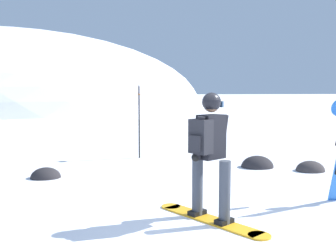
# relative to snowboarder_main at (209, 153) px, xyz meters

# --- Properties ---
(ground_plane) EXTENTS (300.00, 300.00, 0.00)m
(ground_plane) POSITION_rel_snowboarder_main_xyz_m (-0.04, -0.66, -0.92)
(ground_plane) COLOR white
(ridge_peak_main) EXTENTS (40.06, 36.05, 15.39)m
(ridge_peak_main) POSITION_rel_snowboarder_main_xyz_m (-10.93, 36.77, -0.92)
(ridge_peak_main) COLOR white
(ridge_peak_main) RESTS_ON ground
(snowboarder_main) EXTENTS (1.11, 1.60, 1.71)m
(snowboarder_main) POSITION_rel_snowboarder_main_xyz_m (0.00, 0.00, 0.00)
(snowboarder_main) COLOR orange
(snowboarder_main) RESTS_ON ground
(piste_marker_near) EXTENTS (0.20, 0.20, 1.90)m
(piste_marker_near) POSITION_rel_snowboarder_main_xyz_m (-0.42, 4.96, 0.17)
(piste_marker_near) COLOR black
(piste_marker_near) RESTS_ON ground
(rock_dark) EXTENTS (0.60, 0.51, 0.42)m
(rock_dark) POSITION_rel_snowboarder_main_xyz_m (-2.49, 3.03, -0.92)
(rock_dark) COLOR #282628
(rock_dark) RESTS_ON ground
(rock_mid) EXTENTS (0.63, 0.54, 0.44)m
(rock_mid) POSITION_rel_snowboarder_main_xyz_m (3.06, 2.71, -0.92)
(rock_mid) COLOR #383333
(rock_mid) RESTS_ON ground
(rock_small) EXTENTS (0.74, 0.63, 0.52)m
(rock_small) POSITION_rel_snowboarder_main_xyz_m (2.10, 3.30, -0.92)
(rock_small) COLOR #282628
(rock_small) RESTS_ON ground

